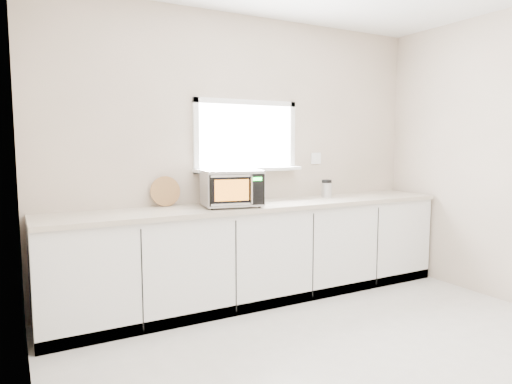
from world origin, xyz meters
TOP-DOWN VIEW (x-y plane):
  - ground at (0.00, 0.00)m, footprint 4.00×4.00m
  - back_wall at (0.00, 2.00)m, footprint 4.00×0.17m
  - cabinets at (0.00, 1.70)m, footprint 3.92×0.60m
  - countertop at (0.00, 1.69)m, footprint 3.92×0.64m
  - microwave at (-0.32, 1.64)m, footprint 0.57×0.49m
  - knife_block at (-0.29, 1.75)m, footprint 0.16×0.23m
  - cutting_board at (-0.83, 1.94)m, footprint 0.27×0.06m
  - coffee_grinder at (0.85, 1.79)m, footprint 0.14×0.14m

SIDE VIEW (x-z plane):
  - ground at x=0.00m, z-range 0.00..0.00m
  - cabinets at x=0.00m, z-range 0.00..0.88m
  - countertop at x=0.00m, z-range 0.88..0.92m
  - coffee_grinder at x=0.85m, z-range 0.92..1.11m
  - knife_block at x=-0.29m, z-range 0.90..1.20m
  - cutting_board at x=-0.83m, z-range 0.92..1.19m
  - microwave at x=-0.32m, z-range 0.93..1.25m
  - back_wall at x=0.00m, z-range 0.01..2.71m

